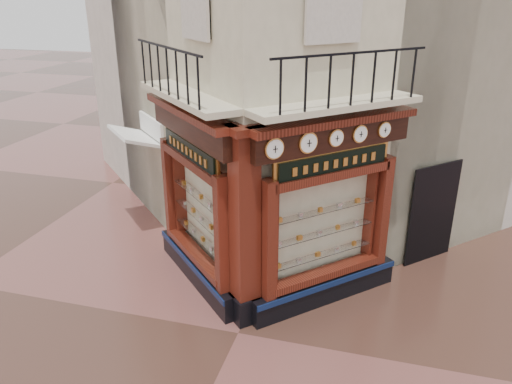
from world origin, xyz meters
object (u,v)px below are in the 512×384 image
(awning, at_px, (144,227))
(signboard_right, at_px, (334,163))
(clock_d, at_px, (360,134))
(clock_a, at_px, (274,149))
(clock_e, at_px, (384,130))
(clock_b, at_px, (308,143))
(signboard_left, at_px, (190,150))
(corner_pilaster, at_px, (245,231))
(clock_c, at_px, (336,138))

(awning, xyz_separation_m, signboard_right, (5.38, -2.19, 3.10))
(clock_d, height_order, signboard_right, clock_d)
(clock_a, distance_m, clock_e, 2.50)
(clock_b, xyz_separation_m, signboard_left, (-2.51, 0.56, -0.52))
(corner_pilaster, height_order, clock_e, corner_pilaster)
(clock_b, height_order, signboard_right, clock_b)
(signboard_left, bearing_deg, clock_d, -130.33)
(awning, relative_size, signboard_left, 0.88)
(clock_c, relative_size, clock_e, 1.06)
(corner_pilaster, distance_m, clock_b, 2.03)
(clock_c, bearing_deg, clock_b, 180.00)
(clock_c, bearing_deg, signboard_right, 59.23)
(corner_pilaster, xyz_separation_m, clock_a, (0.56, -0.05, 1.67))
(clock_b, bearing_deg, corner_pilaster, 158.09)
(corner_pilaster, xyz_separation_m, signboard_left, (-1.46, 1.01, 1.15))
(clock_e, bearing_deg, clock_a, -180.00)
(clock_a, height_order, signboard_right, clock_a)
(signboard_left, bearing_deg, clock_b, -147.66)
(clock_d, xyz_separation_m, awning, (-5.81, 1.92, -3.62))
(clock_d, distance_m, signboard_right, 0.73)
(clock_a, bearing_deg, signboard_right, 4.54)
(clock_b, xyz_separation_m, clock_d, (0.84, 0.84, 0.00))
(corner_pilaster, bearing_deg, clock_a, -50.00)
(clock_b, xyz_separation_m, awning, (-4.97, 2.76, -3.62))
(clock_d, bearing_deg, signboard_right, 167.47)
(clock_a, height_order, clock_d, clock_a)
(clock_c, xyz_separation_m, awning, (-5.41, 2.32, -3.62))
(signboard_left, bearing_deg, clock_a, -162.78)
(awning, height_order, signboard_left, signboard_left)
(corner_pilaster, relative_size, clock_a, 10.49)
(clock_b, distance_m, signboard_left, 2.63)
(clock_e, xyz_separation_m, signboard_left, (-3.78, -0.70, -0.52))
(clock_c, relative_size, signboard_right, 0.17)
(clock_c, xyz_separation_m, clock_e, (0.83, 0.83, -0.00))
(clock_a, bearing_deg, corner_pilaster, 130.00)
(corner_pilaster, relative_size, signboard_right, 2.06)
(signboard_right, bearing_deg, clock_c, -120.77)
(clock_d, relative_size, signboard_right, 0.18)
(clock_a, xyz_separation_m, clock_d, (1.34, 1.34, 0.00))
(clock_c, relative_size, signboard_left, 0.17)
(clock_b, bearing_deg, signboard_right, 9.13)
(signboard_left, bearing_deg, clock_c, -137.42)
(signboard_left, distance_m, signboard_right, 2.92)
(corner_pilaster, bearing_deg, clock_e, -8.50)
(signboard_left, bearing_deg, signboard_right, -135.00)
(clock_e, bearing_deg, corner_pilaster, 171.50)
(clock_a, distance_m, clock_b, 0.70)
(clock_c, distance_m, clock_d, 0.56)
(clock_b, relative_size, signboard_left, 0.20)
(clock_b, relative_size, clock_e, 1.26)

